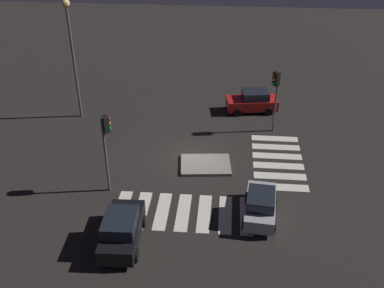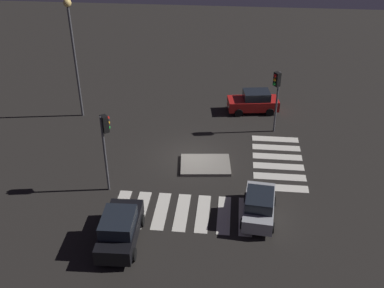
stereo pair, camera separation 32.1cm
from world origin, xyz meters
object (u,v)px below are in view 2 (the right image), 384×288
(car_red, at_px, (254,102))
(traffic_light_north, at_px, (277,88))
(traffic_island, at_px, (205,165))
(car_silver, at_px, (259,205))
(car_black, at_px, (120,229))
(street_lamp, at_px, (73,41))
(traffic_light_south, at_px, (105,135))

(car_red, relative_size, traffic_light_north, 0.89)
(traffic_island, bearing_deg, traffic_light_north, 47.91)
(car_red, xyz_separation_m, car_silver, (0.05, -12.73, -0.05))
(car_black, bearing_deg, traffic_island, -28.99)
(car_black, relative_size, traffic_light_north, 0.91)
(car_red, relative_size, street_lamp, 0.46)
(traffic_light_south, height_order, street_lamp, street_lamp)
(traffic_light_north, distance_m, street_lamp, 14.60)
(car_silver, height_order, car_black, car_black)
(traffic_island, bearing_deg, car_black, -117.10)
(traffic_island, distance_m, car_silver, 5.69)
(traffic_light_north, bearing_deg, car_black, 19.90)
(car_red, distance_m, traffic_light_south, 14.17)
(car_black, xyz_separation_m, street_lamp, (-6.17, 13.37, 5.00))
(car_black, bearing_deg, car_silver, -71.21)
(traffic_island, xyz_separation_m, traffic_light_north, (4.45, 4.93, 3.35))
(traffic_island, height_order, street_lamp, street_lamp)
(traffic_island, height_order, traffic_light_south, traffic_light_south)
(car_silver, height_order, traffic_light_south, traffic_light_south)
(traffic_island, height_order, car_red, car_red)
(car_silver, xyz_separation_m, street_lamp, (-13.09, 10.76, 5.08))
(car_black, bearing_deg, traffic_light_south, 18.67)
(traffic_island, distance_m, traffic_light_north, 7.44)
(car_silver, relative_size, street_lamp, 0.43)
(car_red, height_order, traffic_light_north, traffic_light_north)
(car_silver, bearing_deg, car_red, 5.36)
(street_lamp, bearing_deg, traffic_island, -31.63)
(traffic_light_south, bearing_deg, car_black, -110.95)
(car_black, relative_size, street_lamp, 0.47)
(car_red, bearing_deg, street_lamp, 0.18)
(car_silver, xyz_separation_m, traffic_light_south, (-8.54, 1.73, 2.84))
(traffic_light_north, bearing_deg, street_lamp, -40.92)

